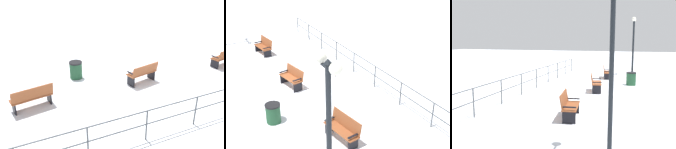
# 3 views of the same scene
# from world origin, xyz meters

# --- Properties ---
(ground_plane) EXTENTS (80.00, 80.00, 0.00)m
(ground_plane) POSITION_xyz_m (0.00, 0.00, 0.00)
(ground_plane) COLOR white
(ground_plane) RESTS_ON ground
(bench_second) EXTENTS (0.78, 1.43, 0.91)m
(bench_second) POSITION_xyz_m (-0.13, -0.01, 0.47)
(bench_second) COLOR brown
(bench_second) RESTS_ON ground
(bench_third) EXTENTS (0.74, 1.56, 0.91)m
(bench_third) POSITION_xyz_m (-0.19, 4.61, 0.47)
(bench_third) COLOR brown
(bench_third) RESTS_ON ground
(waterfront_railing) EXTENTS (0.05, 14.80, 1.05)m
(waterfront_railing) POSITION_xyz_m (-3.41, 0.00, 0.71)
(waterfront_railing) COLOR #4C5156
(waterfront_railing) RESTS_ON ground
(trash_bin) EXTENTS (0.58, 0.58, 0.77)m
(trash_bin) POSITION_xyz_m (1.58, 2.40, 0.39)
(trash_bin) COLOR #1E4C2D
(trash_bin) RESTS_ON ground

